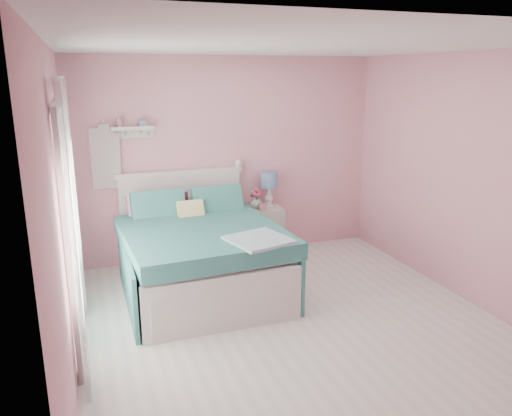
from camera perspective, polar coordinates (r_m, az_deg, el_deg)
floor at (r=4.96m, az=4.72°, el=-13.58°), size 4.50×4.50×0.00m
room_shell at (r=4.42m, az=5.16°, el=4.75°), size 4.50×4.50×4.50m
bed at (r=5.65m, az=-6.48°, el=-5.39°), size 1.73×2.11×1.20m
nightstand at (r=6.67m, az=0.81°, el=-2.69°), size 0.46×0.46×0.67m
table_lamp at (r=6.59m, az=1.49°, el=2.95°), size 0.23×0.23×0.46m
vase at (r=6.52m, az=0.02°, el=0.68°), size 0.19×0.19×0.16m
teacup at (r=6.43m, az=0.73°, el=0.14°), size 0.12×0.12×0.09m
roses at (r=6.49m, az=0.02°, el=1.68°), size 0.14×0.11×0.12m
wall_shelf at (r=6.21m, az=-13.97°, el=8.75°), size 0.50×0.15×0.25m
hanging_dress at (r=6.22m, az=-16.81°, el=5.45°), size 0.34×0.03×0.72m
french_door at (r=4.55m, az=-20.56°, el=-2.50°), size 0.04×1.32×2.16m
curtain_near at (r=3.80m, az=-20.05°, el=-4.15°), size 0.04×0.40×2.32m
curtain_far at (r=5.24m, az=-20.05°, el=1.00°), size 0.04×0.40×2.32m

